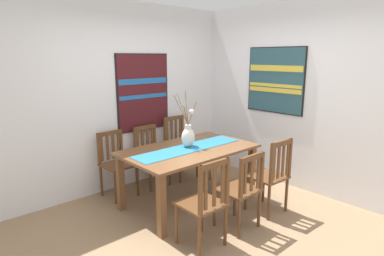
{
  "coord_description": "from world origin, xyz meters",
  "views": [
    {
      "loc": [
        -2.41,
        -2.32,
        1.93
      ],
      "look_at": [
        0.32,
        0.7,
        1.02
      ],
      "focal_mm": 30.02,
      "sensor_mm": 36.0,
      "label": 1
    }
  ],
  "objects_px": {
    "dining_table": "(189,156)",
    "chair_5": "(116,162)",
    "painting_on_back_wall": "(143,92)",
    "chair_2": "(179,146)",
    "chair_4": "(271,175)",
    "chair_1": "(241,189)",
    "chair_3": "(151,154)",
    "centerpiece_vase": "(188,136)",
    "chair_0": "(205,202)",
    "painting_on_side_wall": "(275,80)"
  },
  "relations": [
    {
      "from": "chair_3",
      "to": "chair_5",
      "type": "distance_m",
      "value": 0.59
    },
    {
      "from": "chair_1",
      "to": "painting_on_back_wall",
      "type": "relative_size",
      "value": 0.79
    },
    {
      "from": "chair_0",
      "to": "painting_on_side_wall",
      "type": "height_order",
      "value": "painting_on_side_wall"
    },
    {
      "from": "centerpiece_vase",
      "to": "chair_5",
      "type": "bearing_deg",
      "value": 126.97
    },
    {
      "from": "chair_1",
      "to": "chair_3",
      "type": "relative_size",
      "value": 1.01
    },
    {
      "from": "chair_5",
      "to": "painting_on_side_wall",
      "type": "relative_size",
      "value": 0.93
    },
    {
      "from": "painting_on_back_wall",
      "to": "painting_on_side_wall",
      "type": "height_order",
      "value": "painting_on_side_wall"
    },
    {
      "from": "centerpiece_vase",
      "to": "chair_3",
      "type": "relative_size",
      "value": 0.82
    },
    {
      "from": "dining_table",
      "to": "chair_2",
      "type": "relative_size",
      "value": 1.75
    },
    {
      "from": "dining_table",
      "to": "chair_5",
      "type": "distance_m",
      "value": 1.07
    },
    {
      "from": "chair_0",
      "to": "chair_4",
      "type": "height_order",
      "value": "same"
    },
    {
      "from": "chair_1",
      "to": "chair_2",
      "type": "relative_size",
      "value": 0.93
    },
    {
      "from": "chair_2",
      "to": "chair_4",
      "type": "height_order",
      "value": "chair_2"
    },
    {
      "from": "painting_on_side_wall",
      "to": "chair_2",
      "type": "bearing_deg",
      "value": 132.49
    },
    {
      "from": "chair_0",
      "to": "painting_on_back_wall",
      "type": "xyz_separation_m",
      "value": [
        0.62,
        1.99,
        0.9
      ]
    },
    {
      "from": "centerpiece_vase",
      "to": "painting_on_back_wall",
      "type": "bearing_deg",
      "value": 88.85
    },
    {
      "from": "dining_table",
      "to": "painting_on_side_wall",
      "type": "distance_m",
      "value": 1.81
    },
    {
      "from": "centerpiece_vase",
      "to": "painting_on_back_wall",
      "type": "xyz_separation_m",
      "value": [
        0.02,
        1.06,
        0.48
      ]
    },
    {
      "from": "chair_0",
      "to": "painting_on_back_wall",
      "type": "bearing_deg",
      "value": 72.72
    },
    {
      "from": "chair_2",
      "to": "painting_on_back_wall",
      "type": "bearing_deg",
      "value": 152.75
    },
    {
      "from": "dining_table",
      "to": "painting_on_back_wall",
      "type": "distance_m",
      "value": 1.34
    },
    {
      "from": "chair_0",
      "to": "chair_2",
      "type": "bearing_deg",
      "value": 57.43
    },
    {
      "from": "chair_4",
      "to": "painting_on_back_wall",
      "type": "height_order",
      "value": "painting_on_back_wall"
    },
    {
      "from": "dining_table",
      "to": "chair_5",
      "type": "height_order",
      "value": "chair_5"
    },
    {
      "from": "dining_table",
      "to": "painting_on_side_wall",
      "type": "xyz_separation_m",
      "value": [
        1.54,
        -0.23,
        0.92
      ]
    },
    {
      "from": "dining_table",
      "to": "painting_on_back_wall",
      "type": "relative_size",
      "value": 1.48
    },
    {
      "from": "chair_0",
      "to": "painting_on_side_wall",
      "type": "distance_m",
      "value": 2.45
    },
    {
      "from": "chair_0",
      "to": "chair_1",
      "type": "distance_m",
      "value": 0.56
    },
    {
      "from": "chair_0",
      "to": "chair_1",
      "type": "bearing_deg",
      "value": -1.18
    },
    {
      "from": "chair_0",
      "to": "chair_3",
      "type": "xyz_separation_m",
      "value": [
        0.56,
        1.76,
        -0.01
      ]
    },
    {
      "from": "chair_0",
      "to": "chair_2",
      "type": "relative_size",
      "value": 0.98
    },
    {
      "from": "painting_on_side_wall",
      "to": "chair_0",
      "type": "bearing_deg",
      "value": -162.99
    },
    {
      "from": "chair_0",
      "to": "chair_4",
      "type": "distance_m",
      "value": 1.14
    },
    {
      "from": "dining_table",
      "to": "chair_1",
      "type": "height_order",
      "value": "chair_1"
    },
    {
      "from": "painting_on_back_wall",
      "to": "dining_table",
      "type": "bearing_deg",
      "value": -92.93
    },
    {
      "from": "centerpiece_vase",
      "to": "chair_4",
      "type": "relative_size",
      "value": 0.77
    },
    {
      "from": "chair_2",
      "to": "chair_0",
      "type": "bearing_deg",
      "value": -122.57
    },
    {
      "from": "dining_table",
      "to": "chair_3",
      "type": "height_order",
      "value": "chair_3"
    },
    {
      "from": "dining_table",
      "to": "painting_on_side_wall",
      "type": "relative_size",
      "value": 1.74
    },
    {
      "from": "dining_table",
      "to": "painting_on_side_wall",
      "type": "height_order",
      "value": "painting_on_side_wall"
    },
    {
      "from": "chair_0",
      "to": "chair_1",
      "type": "relative_size",
      "value": 1.05
    },
    {
      "from": "chair_0",
      "to": "painting_on_side_wall",
      "type": "xyz_separation_m",
      "value": [
        2.1,
        0.64,
        1.08
      ]
    },
    {
      "from": "chair_1",
      "to": "chair_5",
      "type": "xyz_separation_m",
      "value": [
        -0.58,
        1.76,
        0.01
      ]
    },
    {
      "from": "dining_table",
      "to": "chair_4",
      "type": "height_order",
      "value": "chair_4"
    },
    {
      "from": "dining_table",
      "to": "chair_4",
      "type": "bearing_deg",
      "value": -56.57
    },
    {
      "from": "dining_table",
      "to": "chair_2",
      "type": "height_order",
      "value": "chair_2"
    },
    {
      "from": "chair_0",
      "to": "chair_5",
      "type": "height_order",
      "value": "chair_0"
    },
    {
      "from": "chair_4",
      "to": "painting_on_back_wall",
      "type": "xyz_separation_m",
      "value": [
        -0.52,
        1.99,
        0.89
      ]
    },
    {
      "from": "dining_table",
      "to": "chair_3",
      "type": "distance_m",
      "value": 0.9
    },
    {
      "from": "centerpiece_vase",
      "to": "chair_4",
      "type": "height_order",
      "value": "centerpiece_vase"
    }
  ]
}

